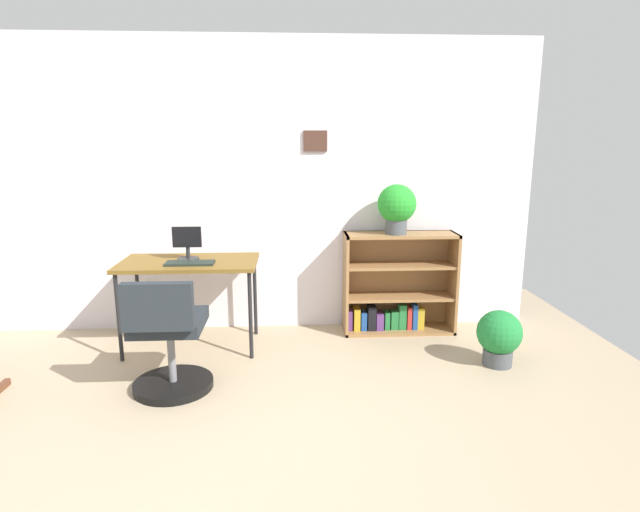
{
  "coord_description": "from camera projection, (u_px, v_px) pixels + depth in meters",
  "views": [
    {
      "loc": [
        0.54,
        -2.24,
        1.6
      ],
      "look_at": [
        0.74,
        1.28,
        0.81
      ],
      "focal_mm": 28.85,
      "sensor_mm": 36.0,
      "label": 1
    }
  ],
  "objects": [
    {
      "name": "keyboard",
      "position": [
        190.0,
        263.0,
        3.84
      ],
      "size": [
        0.36,
        0.15,
        0.02
      ],
      "primitive_type": "cube",
      "color": "#1F2923",
      "rests_on": "desk"
    },
    {
      "name": "ground_plane",
      "position": [
        184.0,
        477.0,
        2.5
      ],
      "size": [
        6.24,
        6.24,
        0.0
      ],
      "primitive_type": "plane",
      "color": "tan"
    },
    {
      "name": "wall_back",
      "position": [
        228.0,
        188.0,
        4.33
      ],
      "size": [
        5.2,
        0.12,
        2.44
      ],
      "color": "silver",
      "rests_on": "ground_plane"
    },
    {
      "name": "monitor",
      "position": [
        187.0,
        244.0,
        3.96
      ],
      "size": [
        0.22,
        0.16,
        0.26
      ],
      "color": "#262628",
      "rests_on": "desk"
    },
    {
      "name": "potted_plant_on_shelf",
      "position": [
        397.0,
        206.0,
        4.19
      ],
      "size": [
        0.32,
        0.32,
        0.41
      ],
      "color": "#474C51",
      "rests_on": "bookshelf_low"
    },
    {
      "name": "office_chair",
      "position": [
        169.0,
        342.0,
        3.28
      ],
      "size": [
        0.52,
        0.55,
        0.79
      ],
      "color": "black",
      "rests_on": "ground_plane"
    },
    {
      "name": "bookshelf_low",
      "position": [
        396.0,
        287.0,
        4.4
      ],
      "size": [
        0.94,
        0.3,
        0.85
      ],
      "color": "olive",
      "rests_on": "ground_plane"
    },
    {
      "name": "desk",
      "position": [
        189.0,
        268.0,
        3.96
      ],
      "size": [
        1.04,
        0.58,
        0.7
      ],
      "color": "brown",
      "rests_on": "ground_plane"
    },
    {
      "name": "potted_plant_floor",
      "position": [
        499.0,
        336.0,
        3.72
      ],
      "size": [
        0.32,
        0.32,
        0.41
      ],
      "color": "#474C51",
      "rests_on": "ground_plane"
    }
  ]
}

